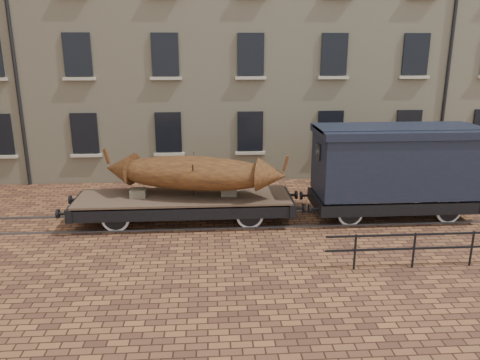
{
  "coord_description": "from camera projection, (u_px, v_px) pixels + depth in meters",
  "views": [
    {
      "loc": [
        -0.82,
        -14.9,
        5.74
      ],
      "look_at": [
        0.25,
        0.5,
        1.3
      ],
      "focal_mm": 35.0,
      "sensor_mm": 36.0,
      "label": 1
    }
  ],
  "objects": [
    {
      "name": "ground",
      "position": [
        234.0,
        221.0,
        15.92
      ],
      "size": [
        90.0,
        90.0,
        0.0
      ],
      "primitive_type": "plane",
      "color": "#4D2D20"
    },
    {
      "name": "iron_boat",
      "position": [
        194.0,
        173.0,
        15.36
      ],
      "size": [
        6.18,
        2.91,
        1.5
      ],
      "color": "brown",
      "rests_on": "flatcar_wagon"
    },
    {
      "name": "flatcar_wagon",
      "position": [
        184.0,
        201.0,
        15.61
      ],
      "size": [
        7.92,
        2.15,
        1.2
      ],
      "color": "brown",
      "rests_on": "ground"
    },
    {
      "name": "goods_van",
      "position": [
        396.0,
        161.0,
        15.74
      ],
      "size": [
        6.15,
        2.24,
        3.18
      ],
      "color": "black",
      "rests_on": "ground"
    },
    {
      "name": "warehouse_cream",
      "position": [
        281.0,
        20.0,
        23.76
      ],
      "size": [
        40.0,
        10.19,
        14.0
      ],
      "color": "beige",
      "rests_on": "ground"
    },
    {
      "name": "rail_track",
      "position": [
        234.0,
        220.0,
        15.91
      ],
      "size": [
        30.0,
        1.52,
        0.06
      ],
      "color": "#59595E",
      "rests_on": "ground"
    }
  ]
}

